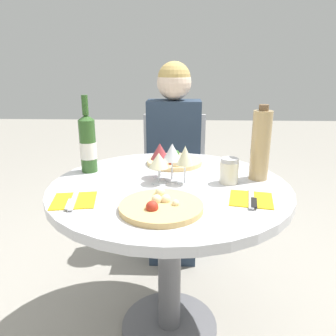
# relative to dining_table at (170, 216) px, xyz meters

# --- Properties ---
(ground_plane) EXTENTS (12.00, 12.00, 0.00)m
(ground_plane) POSITION_rel_dining_table_xyz_m (0.00, 0.00, -0.58)
(ground_plane) COLOR gray
(ground_plane) RESTS_ON ground
(dining_table) EXTENTS (0.97, 0.97, 0.73)m
(dining_table) POSITION_rel_dining_table_xyz_m (0.00, 0.00, 0.00)
(dining_table) COLOR slate
(dining_table) RESTS_ON ground_plane
(chair_behind_diner) EXTENTS (0.43, 0.43, 0.86)m
(chair_behind_diner) POSITION_rel_dining_table_xyz_m (0.00, 0.86, -0.16)
(chair_behind_diner) COLOR silver
(chair_behind_diner) RESTS_ON ground_plane
(seated_diner) EXTENTS (0.33, 0.41, 1.21)m
(seated_diner) POSITION_rel_dining_table_xyz_m (0.00, 0.73, -0.01)
(seated_diner) COLOR #28384C
(seated_diner) RESTS_ON ground_plane
(pizza_large) EXTENTS (0.28, 0.28, 0.05)m
(pizza_large) POSITION_rel_dining_table_xyz_m (-0.02, -0.25, 0.16)
(pizza_large) COLOR #DBB26B
(pizza_large) RESTS_ON dining_table
(pizza_small_far) EXTENTS (0.27, 0.27, 0.05)m
(pizza_small_far) POSITION_rel_dining_table_xyz_m (0.01, 0.27, 0.16)
(pizza_small_far) COLOR #E5C17F
(pizza_small_far) RESTS_ON dining_table
(wine_bottle) EXTENTS (0.07, 0.07, 0.34)m
(wine_bottle) POSITION_rel_dining_table_xyz_m (-0.37, 0.15, 0.27)
(wine_bottle) COLOR #2D5623
(wine_bottle) RESTS_ON dining_table
(tall_carafe) EXTENTS (0.08, 0.08, 0.31)m
(tall_carafe) POSITION_rel_dining_table_xyz_m (0.37, 0.08, 0.29)
(tall_carafe) COLOR tan
(tall_carafe) RESTS_ON dining_table
(sugar_shaker) EXTENTS (0.07, 0.07, 0.10)m
(sugar_shaker) POSITION_rel_dining_table_xyz_m (0.24, 0.02, 0.20)
(sugar_shaker) COLOR silver
(sugar_shaker) RESTS_ON dining_table
(wine_glass_back_left) EXTENTS (0.08, 0.08, 0.15)m
(wine_glass_back_left) POSITION_rel_dining_table_xyz_m (-0.04, 0.08, 0.26)
(wine_glass_back_left) COLOR silver
(wine_glass_back_left) RESTS_ON dining_table
(wine_glass_center) EXTENTS (0.08, 0.08, 0.16)m
(wine_glass_center) POSITION_rel_dining_table_xyz_m (0.01, 0.04, 0.26)
(wine_glass_center) COLOR silver
(wine_glass_center) RESTS_ON dining_table
(wine_glass_front_right) EXTENTS (0.07, 0.07, 0.16)m
(wine_glass_front_right) POSITION_rel_dining_table_xyz_m (0.06, 0.01, 0.26)
(wine_glass_front_right) COLOR silver
(wine_glass_front_right) RESTS_ON dining_table
(wine_glass_front_left) EXTENTS (0.08, 0.08, 0.13)m
(wine_glass_front_left) POSITION_rel_dining_table_xyz_m (-0.04, 0.01, 0.24)
(wine_glass_front_left) COLOR silver
(wine_glass_front_left) RESTS_ON dining_table
(place_setting_left) EXTENTS (0.17, 0.19, 0.01)m
(place_setting_left) POSITION_rel_dining_table_xyz_m (-0.33, -0.19, 0.15)
(place_setting_left) COLOR gold
(place_setting_left) RESTS_ON dining_table
(place_setting_right) EXTENTS (0.18, 0.19, 0.01)m
(place_setting_right) POSITION_rel_dining_table_xyz_m (0.30, -0.16, 0.15)
(place_setting_right) COLOR gold
(place_setting_right) RESTS_ON dining_table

